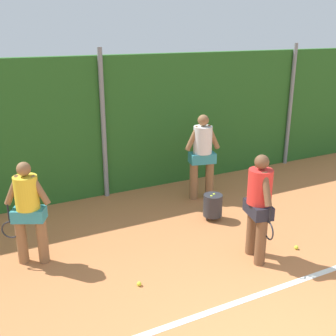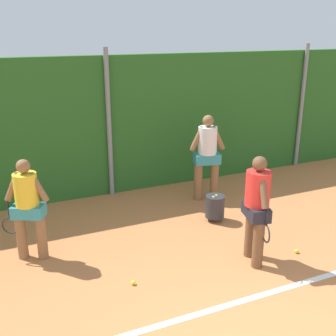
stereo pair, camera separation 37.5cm
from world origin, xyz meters
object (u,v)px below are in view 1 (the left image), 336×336
at_px(ball_hopper, 213,205).
at_px(tennis_ball_0, 296,247).
at_px(tennis_ball_5, 139,284).
at_px(player_foreground_near, 259,203).
at_px(player_midcourt, 28,208).
at_px(player_backcourt_far, 202,152).

relative_size(ball_hopper, tennis_ball_0, 7.78).
distance_m(tennis_ball_0, tennis_ball_5, 2.73).
bearing_deg(tennis_ball_5, player_foreground_near, -4.44).
distance_m(player_foreground_near, ball_hopper, 1.65).
bearing_deg(player_foreground_near, ball_hopper, -172.67).
distance_m(player_midcourt, tennis_ball_5, 2.01).
bearing_deg(ball_hopper, tennis_ball_0, -68.70).
bearing_deg(ball_hopper, player_foreground_near, -96.46).
bearing_deg(player_backcourt_far, tennis_ball_0, -71.68).
height_order(player_foreground_near, player_backcourt_far, player_backcourt_far).
relative_size(player_backcourt_far, tennis_ball_0, 27.46).
relative_size(player_midcourt, tennis_ball_5, 24.88).
xyz_separation_m(player_foreground_near, player_midcourt, (-3.14, 1.49, -0.04)).
relative_size(player_backcourt_far, ball_hopper, 3.53).
height_order(tennis_ball_0, tennis_ball_5, same).
bearing_deg(player_midcourt, tennis_ball_0, -175.67).
relative_size(ball_hopper, tennis_ball_5, 7.78).
distance_m(player_foreground_near, tennis_ball_0, 1.22).
distance_m(player_backcourt_far, tennis_ball_5, 3.55).
bearing_deg(player_midcourt, player_backcourt_far, -138.34).
height_order(player_backcourt_far, tennis_ball_5, player_backcourt_far).
bearing_deg(player_backcourt_far, tennis_ball_5, -123.65).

